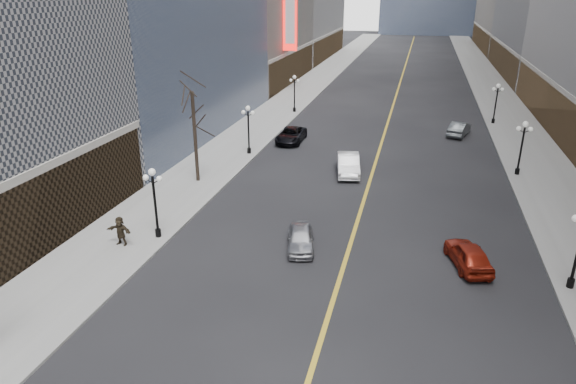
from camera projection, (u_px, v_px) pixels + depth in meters
The scene contains 16 objects.
sidewalk_east at pixel (508, 117), 62.27m from camera, with size 6.00×230.00×0.15m, color gray.
sidewalk_west at pixel (285, 105), 68.72m from camera, with size 6.00×230.00×0.15m, color gray.
lane_line at pixel (396, 96), 74.51m from camera, with size 0.25×200.00×0.02m, color gold.
streetlamp_east_2 at pixel (522, 142), 41.93m from camera, with size 1.26×0.44×4.52m.
streetlamp_east_3 at pixel (496, 99), 58.13m from camera, with size 1.26×0.44×4.52m.
streetlamp_west_1 at pixel (154, 196), 31.19m from camera, with size 1.26×0.44×4.52m.
streetlamp_west_2 at pixel (248, 125), 47.38m from camera, with size 1.26×0.44×4.52m.
streetlamp_west_3 at pixel (294, 90), 63.57m from camera, with size 1.26×0.44×4.52m.
theatre_marquee at pixel (290, 8), 73.73m from camera, with size 2.00×0.55×12.00m.
tree_west_far at pixel (193, 106), 39.34m from camera, with size 3.60×3.60×7.92m.
car_nb_near at pixel (301, 238), 30.84m from camera, with size 1.58×3.94×1.34m, color #97989E.
car_nb_mid at pixel (348, 164), 43.20m from camera, with size 1.77×5.07×1.67m, color white.
car_nb_far at pixel (291, 135), 52.16m from camera, with size 2.42×5.25×1.46m, color black.
car_sb_mid at pixel (468, 255), 28.81m from camera, with size 1.70×4.24×1.44m, color maroon.
car_sb_far at pixel (459, 129), 54.42m from camera, with size 1.57×4.49×1.48m, color #494D50.
ped_west_far at pixel (120, 231), 30.88m from camera, with size 1.69×0.48×1.82m, color #2B2318.
Camera 1 is at (3.26, 4.05, 14.69)m, focal length 32.00 mm.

